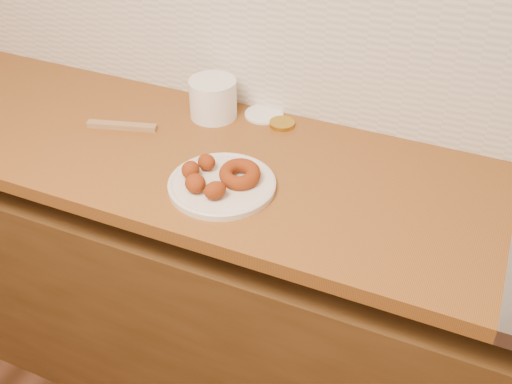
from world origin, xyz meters
The scene contains 10 objects.
base_cabinet centered at (0.00, 1.69, 0.39)m, with size 3.60×0.60×0.77m, color brown.
butcher_block centered at (-0.65, 1.69, 0.88)m, with size 2.30×0.62×0.04m, color brown.
backsplash centered at (0.00, 1.99, 1.20)m, with size 3.60×0.02×0.60m, color silver.
donut_plate centered at (-0.17, 1.57, 0.91)m, with size 0.26×0.26×0.02m, color silver.
ring_donut centered at (-0.13, 1.60, 0.93)m, with size 0.10×0.10×0.04m, color brown.
fried_dough_chunks centered at (-0.21, 1.55, 0.94)m, with size 0.15×0.16×0.05m.
plastic_tub centered at (-0.35, 1.88, 0.96)m, with size 0.14×0.14×0.11m, color white.
tub_lid centered at (-0.21, 1.94, 0.90)m, with size 0.11×0.11×0.01m, color white.
brass_jar_lid centered at (-0.14, 1.91, 0.91)m, with size 0.07×0.07×0.01m, color #B69128.
wooden_utensil centered at (-0.55, 1.71, 0.91)m, with size 0.20×0.02×0.02m, color #9F774B.
Camera 1 is at (0.38, 0.53, 1.78)m, focal length 42.00 mm.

